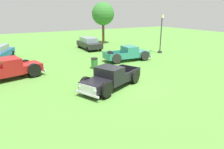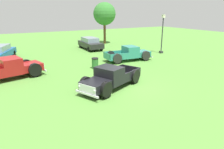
{
  "view_description": "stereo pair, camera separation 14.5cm",
  "coord_description": "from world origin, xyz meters",
  "px_view_note": "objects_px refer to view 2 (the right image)",
  "views": [
    {
      "loc": [
        -7.37,
        -10.9,
        4.91
      ],
      "look_at": [
        -0.89,
        0.28,
        0.9
      ],
      "focal_mm": 33.28,
      "sensor_mm": 36.0,
      "label": 1
    },
    {
      "loc": [
        -7.24,
        -10.98,
        4.91
      ],
      "look_at": [
        -0.89,
        0.28,
        0.9
      ],
      "focal_mm": 33.28,
      "sensor_mm": 36.0,
      "label": 2
    }
  ],
  "objects_px": {
    "lamp_post_near": "(162,33)",
    "pickup_truck_foreground": "(109,79)",
    "pickup_truck_behind_left": "(12,69)",
    "pickup_truck_behind_right": "(131,54)",
    "sedan_distant_b": "(90,43)",
    "oak_tree_east": "(104,14)",
    "sedan_distant_a": "(0,52)",
    "trash_can": "(95,63)"
  },
  "relations": [
    {
      "from": "sedan_distant_b",
      "to": "trash_can",
      "type": "bearing_deg",
      "value": -111.3
    },
    {
      "from": "lamp_post_near",
      "to": "oak_tree_east",
      "type": "distance_m",
      "value": 10.43
    },
    {
      "from": "pickup_truck_behind_right",
      "to": "lamp_post_near",
      "type": "xyz_separation_m",
      "value": [
        5.3,
        1.35,
        1.67
      ]
    },
    {
      "from": "lamp_post_near",
      "to": "sedan_distant_b",
      "type": "bearing_deg",
      "value": 133.69
    },
    {
      "from": "pickup_truck_behind_left",
      "to": "oak_tree_east",
      "type": "height_order",
      "value": "oak_tree_east"
    },
    {
      "from": "pickup_truck_behind_left",
      "to": "sedan_distant_b",
      "type": "distance_m",
      "value": 13.08
    },
    {
      "from": "lamp_post_near",
      "to": "pickup_truck_foreground",
      "type": "bearing_deg",
      "value": -146.59
    },
    {
      "from": "sedan_distant_b",
      "to": "oak_tree_east",
      "type": "relative_size",
      "value": 0.76
    },
    {
      "from": "sedan_distant_a",
      "to": "trash_can",
      "type": "relative_size",
      "value": 5.12
    },
    {
      "from": "pickup_truck_foreground",
      "to": "pickup_truck_behind_left",
      "type": "distance_m",
      "value": 7.59
    },
    {
      "from": "sedan_distant_b",
      "to": "trash_can",
      "type": "height_order",
      "value": "sedan_distant_b"
    },
    {
      "from": "oak_tree_east",
      "to": "pickup_truck_foreground",
      "type": "bearing_deg",
      "value": -116.76
    },
    {
      "from": "lamp_post_near",
      "to": "trash_can",
      "type": "xyz_separation_m",
      "value": [
        -9.76,
        -2.34,
        -1.89
      ]
    },
    {
      "from": "pickup_truck_foreground",
      "to": "pickup_truck_behind_right",
      "type": "bearing_deg",
      "value": 45.83
    },
    {
      "from": "pickup_truck_behind_right",
      "to": "lamp_post_near",
      "type": "relative_size",
      "value": 1.09
    },
    {
      "from": "sedan_distant_b",
      "to": "lamp_post_near",
      "type": "height_order",
      "value": "lamp_post_near"
    },
    {
      "from": "pickup_truck_behind_right",
      "to": "oak_tree_east",
      "type": "distance_m",
      "value": 12.23
    },
    {
      "from": "pickup_truck_behind_left",
      "to": "trash_can",
      "type": "xyz_separation_m",
      "value": [
        6.56,
        -0.53,
        -0.27
      ]
    },
    {
      "from": "sedan_distant_a",
      "to": "lamp_post_near",
      "type": "bearing_deg",
      "value": -18.27
    },
    {
      "from": "pickup_truck_behind_left",
      "to": "trash_can",
      "type": "height_order",
      "value": "pickup_truck_behind_left"
    },
    {
      "from": "pickup_truck_behind_left",
      "to": "pickup_truck_behind_right",
      "type": "distance_m",
      "value": 11.03
    },
    {
      "from": "pickup_truck_foreground",
      "to": "sedan_distant_a",
      "type": "relative_size",
      "value": 1.04
    },
    {
      "from": "sedan_distant_a",
      "to": "oak_tree_east",
      "type": "xyz_separation_m",
      "value": [
        14.46,
        4.38,
        3.59
      ]
    },
    {
      "from": "pickup_truck_behind_left",
      "to": "oak_tree_east",
      "type": "distance_m",
      "value": 18.58
    },
    {
      "from": "pickup_truck_foreground",
      "to": "pickup_truck_behind_left",
      "type": "xyz_separation_m",
      "value": [
        -5.21,
        5.52,
        0.05
      ]
    },
    {
      "from": "sedan_distant_b",
      "to": "pickup_truck_behind_left",
      "type": "bearing_deg",
      "value": -140.12
    },
    {
      "from": "pickup_truck_foreground",
      "to": "pickup_truck_behind_left",
      "type": "relative_size",
      "value": 0.94
    },
    {
      "from": "pickup_truck_behind_right",
      "to": "pickup_truck_foreground",
      "type": "bearing_deg",
      "value": -134.17
    },
    {
      "from": "pickup_truck_behind_left",
      "to": "pickup_truck_behind_right",
      "type": "relative_size",
      "value": 1.1
    },
    {
      "from": "pickup_truck_foreground",
      "to": "oak_tree_east",
      "type": "distance_m",
      "value": 19.69
    },
    {
      "from": "pickup_truck_behind_right",
      "to": "sedan_distant_b",
      "type": "height_order",
      "value": "sedan_distant_b"
    },
    {
      "from": "sedan_distant_a",
      "to": "pickup_truck_behind_left",
      "type": "bearing_deg",
      "value": -85.84
    },
    {
      "from": "sedan_distant_b",
      "to": "lamp_post_near",
      "type": "xyz_separation_m",
      "value": [
        6.28,
        -6.58,
        1.57
      ]
    },
    {
      "from": "sedan_distant_a",
      "to": "pickup_truck_behind_right",
      "type": "bearing_deg",
      "value": -30.9
    },
    {
      "from": "pickup_truck_behind_left",
      "to": "pickup_truck_behind_right",
      "type": "xyz_separation_m",
      "value": [
        11.02,
        0.46,
        -0.05
      ]
    },
    {
      "from": "trash_can",
      "to": "lamp_post_near",
      "type": "bearing_deg",
      "value": 13.47
    },
    {
      "from": "sedan_distant_a",
      "to": "trash_can",
      "type": "height_order",
      "value": "sedan_distant_a"
    },
    {
      "from": "pickup_truck_foreground",
      "to": "sedan_distant_b",
      "type": "height_order",
      "value": "sedan_distant_b"
    },
    {
      "from": "pickup_truck_behind_left",
      "to": "sedan_distant_a",
      "type": "height_order",
      "value": "pickup_truck_behind_left"
    },
    {
      "from": "pickup_truck_behind_left",
      "to": "lamp_post_near",
      "type": "xyz_separation_m",
      "value": [
        16.32,
        1.81,
        1.61
      ]
    },
    {
      "from": "sedan_distant_a",
      "to": "oak_tree_east",
      "type": "distance_m",
      "value": 15.53
    },
    {
      "from": "pickup_truck_foreground",
      "to": "lamp_post_near",
      "type": "xyz_separation_m",
      "value": [
        11.11,
        7.33,
        1.67
      ]
    }
  ]
}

